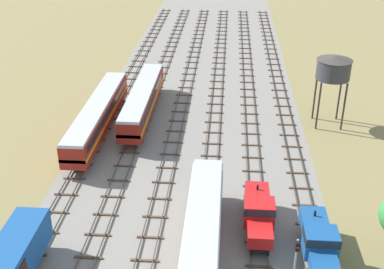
% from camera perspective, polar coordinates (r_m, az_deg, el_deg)
% --- Properties ---
extents(ground_plane, '(480.00, 480.00, 0.00)m').
position_cam_1_polar(ground_plane, '(64.92, 0.48, 1.65)').
color(ground_plane, olive).
extents(ballast_bed, '(27.82, 176.00, 0.01)m').
position_cam_1_polar(ballast_bed, '(64.92, 0.48, 1.65)').
color(ballast_bed, gray).
rests_on(ballast_bed, ground).
extents(track_far_left, '(2.40, 126.00, 0.29)m').
position_cam_1_polar(track_far_left, '(67.54, -9.60, 2.43)').
color(track_far_left, '#47382D').
rests_on(track_far_left, ground).
extents(track_left, '(2.40, 126.00, 0.29)m').
position_cam_1_polar(track_left, '(66.58, -5.61, 2.32)').
color(track_left, '#47382D').
rests_on(track_left, ground).
extents(track_centre_left, '(2.40, 126.00, 0.29)m').
position_cam_1_polar(track_centre_left, '(65.95, -1.53, 2.19)').
color(track_centre_left, '#47382D').
rests_on(track_centre_left, ground).
extents(track_centre, '(2.40, 126.00, 0.29)m').
position_cam_1_polar(track_centre, '(65.67, 2.61, 2.06)').
color(track_centre, '#47382D').
rests_on(track_centre, ground).
extents(track_centre_right, '(2.40, 126.00, 0.29)m').
position_cam_1_polar(track_centre_right, '(65.73, 6.77, 1.91)').
color(track_centre_right, '#47382D').
rests_on(track_centre_right, ground).
extents(track_right, '(2.40, 126.00, 0.29)m').
position_cam_1_polar(track_right, '(66.13, 10.89, 1.75)').
color(track_right, '#47382D').
rests_on(track_right, ground).
extents(passenger_coach_centre_near, '(2.96, 22.00, 3.80)m').
position_cam_1_polar(passenger_coach_centre_near, '(39.43, 1.10, -12.87)').
color(passenger_coach_centre_near, white).
rests_on(passenger_coach_centre_near, ground).
extents(shunter_loco_right_mid, '(2.74, 8.46, 3.10)m').
position_cam_1_polar(shunter_loco_right_mid, '(42.04, 14.63, -12.04)').
color(shunter_loco_right_mid, '#194C8C').
rests_on(shunter_loco_right_mid, ground).
extents(shunter_loco_centre_right_midfar, '(2.74, 8.46, 3.10)m').
position_cam_1_polar(shunter_loco_centre_right_midfar, '(44.34, 7.77, -8.97)').
color(shunter_loco_centre_right_midfar, red).
rests_on(shunter_loco_centre_right_midfar, ground).
extents(passenger_coach_far_left_far, '(2.96, 22.00, 3.80)m').
position_cam_1_polar(passenger_coach_far_left_far, '(61.64, -10.93, 2.35)').
color(passenger_coach_far_left_far, maroon).
rests_on(passenger_coach_far_left_far, ground).
extents(diesel_railcar_left_farther, '(2.96, 20.50, 3.80)m').
position_cam_1_polar(diesel_railcar_left_farther, '(65.12, -5.78, 4.09)').
color(diesel_railcar_left_farther, maroon).
rests_on(diesel_railcar_left_farther, ground).
extents(water_tower, '(4.42, 4.42, 9.25)m').
position_cam_1_polar(water_tower, '(63.55, 16.22, 7.45)').
color(water_tower, '#2D2826').
rests_on(water_tower, ground).
extents(signal_post_nearest, '(0.28, 0.47, 4.88)m').
position_cam_1_polar(signal_post_nearest, '(38.31, 12.03, -14.01)').
color(signal_post_nearest, gray).
rests_on(signal_post_nearest, ground).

